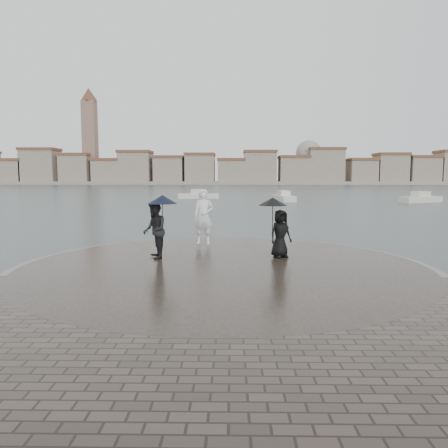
{
  "coord_description": "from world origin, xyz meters",
  "views": [
    {
      "loc": [
        0.25,
        -9.29,
        2.98
      ],
      "look_at": [
        0.0,
        4.8,
        1.45
      ],
      "focal_mm": 35.0,
      "sensor_mm": 36.0,
      "label": 1
    }
  ],
  "objects": [
    {
      "name": "boats",
      "position": [
        8.17,
        45.52,
        0.38
      ],
      "size": [
        32.2,
        11.48,
        1.5
      ],
      "color": "beige",
      "rests_on": "ground"
    },
    {
      "name": "far_skyline",
      "position": [
        -6.29,
        160.71,
        5.61
      ],
      "size": [
        260.0,
        20.0,
        37.0
      ],
      "color": "gray",
      "rests_on": "ground"
    },
    {
      "name": "kerb_ring",
      "position": [
        0.0,
        3.5,
        0.16
      ],
      "size": [
        12.5,
        12.5,
        0.32
      ],
      "primitive_type": "cylinder",
      "color": "gray",
      "rests_on": "ground"
    },
    {
      "name": "ground",
      "position": [
        0.0,
        0.0,
        0.0
      ],
      "size": [
        400.0,
        400.0,
        0.0
      ],
      "primitive_type": "plane",
      "color": "#2B3835",
      "rests_on": "ground"
    },
    {
      "name": "statue",
      "position": [
        -0.84,
        7.62,
        1.43
      ],
      "size": [
        0.81,
        0.56,
        2.14
      ],
      "primitive_type": "imported",
      "rotation": [
        0.0,
        0.0,
        -0.06
      ],
      "color": "white",
      "rests_on": "quay_tip"
    },
    {
      "name": "visitor_left",
      "position": [
        -2.17,
        4.51,
        1.46
      ],
      "size": [
        1.19,
        1.11,
        2.04
      ],
      "color": "black",
      "rests_on": "quay_tip"
    },
    {
      "name": "quay_tip",
      "position": [
        0.0,
        3.5,
        0.18
      ],
      "size": [
        11.9,
        11.9,
        0.36
      ],
      "primitive_type": "cylinder",
      "color": "#2D261E",
      "rests_on": "ground"
    },
    {
      "name": "visitor_right",
      "position": [
        1.76,
        4.8,
        1.45
      ],
      "size": [
        1.19,
        0.99,
        1.95
      ],
      "color": "black",
      "rests_on": "quay_tip"
    }
  ]
}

